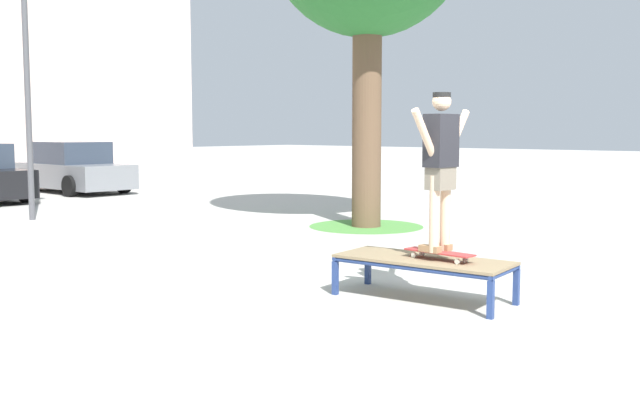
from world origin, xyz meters
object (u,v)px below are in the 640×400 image
at_px(skateboard, 439,253).
at_px(light_post, 25,32).
at_px(skater, 441,160).
at_px(car_grey, 73,169).
at_px(skate_box, 423,262).

relative_size(skateboard, light_post, 0.14).
relative_size(skater, car_grey, 0.40).
relative_size(skate_box, car_grey, 0.47).
bearing_deg(skate_box, skater, -83.83).
height_order(skater, light_post, light_post).
bearing_deg(car_grey, skate_box, -107.12).
bearing_deg(skater, car_grey, 73.14).
height_order(skate_box, light_post, light_post).
bearing_deg(skateboard, skate_box, 96.09).
distance_m(skate_box, light_post, 10.61).
bearing_deg(skateboard, light_post, 86.39).
height_order(skate_box, skater, skater).
xyz_separation_m(skate_box, light_post, (0.67, 10.03, 3.41)).
bearing_deg(light_post, skater, -93.62).
height_order(skater, car_grey, skater).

